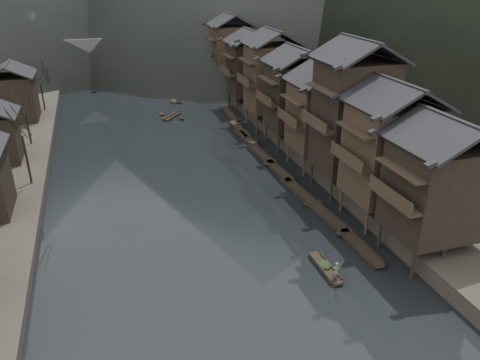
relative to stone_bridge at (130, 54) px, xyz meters
name	(u,v)px	position (x,y,z in m)	size (l,w,h in m)	color
water	(209,240)	(0.00, -72.00, -5.11)	(300.00, 300.00, 0.00)	black
right_bank	(340,96)	(35.00, -32.00, -4.21)	(40.00, 200.00, 1.80)	#2D2823
stilt_houses	(300,84)	(17.28, -52.50, 3.79)	(9.00, 67.60, 16.69)	black
bare_trees	(17,132)	(-17.00, -54.74, 1.49)	(3.98, 72.86, 7.97)	black
moored_sampans	(270,160)	(12.02, -55.89, -4.91)	(2.81, 50.06, 0.47)	black
midriver_boats	(146,100)	(0.52, -21.47, -4.91)	(15.60, 28.14, 0.44)	black
stone_bridge	(130,54)	(0.00, 0.00, 0.00)	(40.00, 6.00, 9.00)	#4C4C4F
hero_sampan	(325,268)	(8.03, -79.41, -4.91)	(1.02, 4.76, 0.43)	black
cargo_heap	(325,261)	(8.03, -79.19, -4.36)	(1.05, 1.37, 0.63)	black
boatman	(336,269)	(8.04, -81.08, -3.83)	(0.62, 0.41, 1.70)	#58585B
bamboo_pole	(341,242)	(8.24, -81.08, -1.40)	(0.06, 0.06, 4.12)	#8C7A51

